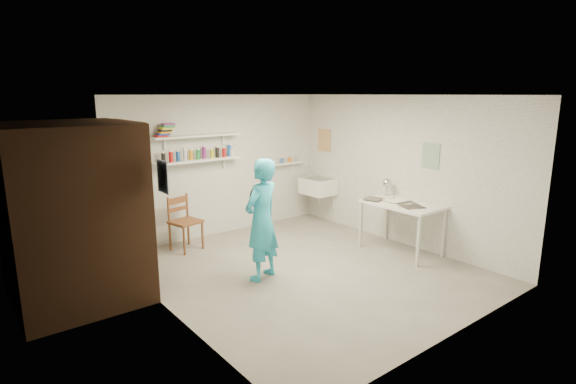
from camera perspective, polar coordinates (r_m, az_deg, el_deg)
floor at (r=6.39m, az=2.26°, el=-9.93°), size 4.00×4.50×0.02m
ceiling at (r=5.91m, az=2.46°, el=12.31°), size 4.00×4.50×0.02m
wall_back at (r=7.86m, az=-8.45°, el=3.35°), size 4.00×0.02×2.40m
wall_front at (r=4.62m, az=20.98°, el=-3.74°), size 4.00×0.02×2.40m
wall_left at (r=5.00m, az=-15.43°, el=-2.16°), size 0.02×4.50×2.40m
wall_right at (r=7.48m, az=14.13°, el=2.66°), size 0.02×4.50×2.40m
doorway_recess at (r=6.01m, az=-19.09°, el=-1.95°), size 0.02×0.90×2.00m
corridor_box at (r=5.82m, az=-25.72°, el=-2.46°), size 1.40×1.50×2.10m
door_lintel at (r=5.86m, az=-19.63°, el=8.09°), size 0.06×1.05×0.10m
door_jamb_near at (r=5.56m, az=-17.17°, el=-2.95°), size 0.06×0.10×2.00m
door_jamb_far at (r=6.48m, az=-20.41°, el=-1.04°), size 0.06×0.10×2.00m
shelf_lower at (r=7.49m, az=-11.30°, el=3.96°), size 1.50×0.22×0.03m
shelf_upper at (r=7.45m, az=-11.43°, el=7.01°), size 1.50×0.22×0.03m
ledge_shelf at (r=8.55m, az=-0.26°, el=3.66°), size 0.70×0.14×0.03m
poster_left at (r=4.98m, az=-15.65°, el=1.90°), size 0.01×0.28×0.36m
poster_right_a at (r=8.63m, az=4.63°, el=6.58°), size 0.01×0.34×0.42m
poster_right_b at (r=7.11m, az=17.65°, el=4.39°), size 0.01×0.30×0.38m
belfast_sink at (r=8.52m, az=3.81°, el=0.74°), size 0.48×0.60×0.30m
man at (r=5.87m, az=-3.35°, el=-3.54°), size 0.68×0.56×1.61m
wall_clock at (r=6.01m, az=-3.95°, el=-0.53°), size 0.29×0.13×0.29m
wooden_chair at (r=7.21m, az=-12.87°, el=-3.71°), size 0.51×0.49×0.91m
work_table at (r=7.17m, az=14.15°, el=-4.40°), size 0.70×1.17×0.78m
desk_lamp at (r=7.46m, az=12.46°, el=1.16°), size 0.15×0.15×0.15m
spray_cans at (r=7.48m, az=-11.34°, el=4.72°), size 1.34×0.06×0.17m
book_stack at (r=7.21m, az=-15.32°, el=7.55°), size 0.30×0.14×0.20m
ledge_pots at (r=8.54m, az=-0.26°, el=4.06°), size 0.48×0.07×0.09m
papers at (r=7.07m, az=14.32°, el=-1.26°), size 0.30×0.22×0.03m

